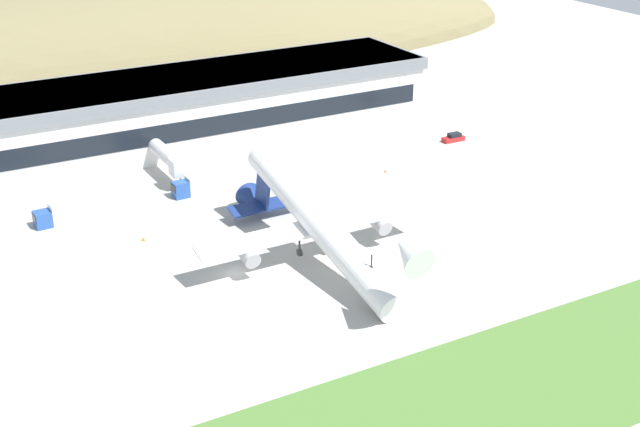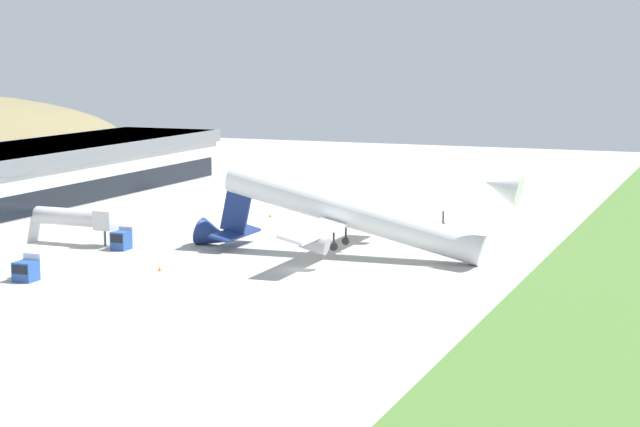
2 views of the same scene
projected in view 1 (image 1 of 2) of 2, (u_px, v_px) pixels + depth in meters
The scene contains 10 objects.
ground_plane at pixel (236, 275), 122.07m from camera, with size 372.27×372.27×0.00m, color #ADAAA3.
hill_backdrop at pixel (114, 62), 229.02m from camera, with size 245.16×67.86×41.69m, color olive.
terminal_building at pixel (127, 113), 165.05m from camera, with size 120.53×22.21×12.83m.
jetway_0 at pixel (171, 158), 152.49m from camera, with size 3.38×13.89×5.43m.
cargo_airplane at pixel (317, 224), 123.44m from camera, with size 35.15×48.14×14.59m.
service_car_1 at pixel (454, 138), 172.56m from camera, with size 4.48×1.80×1.62m.
fuel_truck at pixel (61, 214), 137.23m from camera, with size 7.95×2.79×3.29m.
box_truck at pixel (196, 185), 147.91m from camera, with size 8.01×2.46×3.18m.
traffic_cone_0 at pixel (385, 171), 157.51m from camera, with size 0.52×0.52×0.58m.
traffic_cone_1 at pixel (143, 239), 131.90m from camera, with size 0.52×0.52×0.58m.
Camera 1 is at (-43.14, -99.92, 57.11)m, focal length 50.00 mm.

